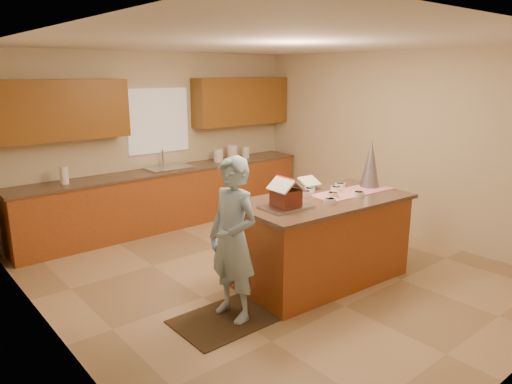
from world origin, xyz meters
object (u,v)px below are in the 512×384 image
island_base (322,241)px  tinsel_tree (371,163)px  boy (233,240)px  gingerbread_house (286,195)px

island_base → tinsel_tree: bearing=3.7°
tinsel_tree → boy: bearing=-178.9°
tinsel_tree → gingerbread_house: (-1.45, -0.01, -0.16)m
boy → island_base: bearing=85.5°
island_base → gingerbread_house: bearing=-174.8°
island_base → gingerbread_house: gingerbread_house is taller
island_base → tinsel_tree: (0.85, -0.00, 0.82)m
gingerbread_house → boy: bearing=-178.0°
island_base → boy: bearing=-174.5°
tinsel_tree → boy: boy is taller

